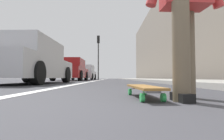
{
  "coord_description": "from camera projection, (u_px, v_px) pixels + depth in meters",
  "views": [
    {
      "loc": [
        -0.55,
        0.13,
        0.19
      ],
      "look_at": [
        9.82,
        0.12,
        0.64
      ],
      "focal_mm": 29.27,
      "sensor_mm": 36.0,
      "label": 1
    }
  ],
  "objects": [
    {
      "name": "ground_plane",
      "position": [
        114.0,
        81.0,
        10.53
      ],
      "size": [
        80.0,
        80.0,
        0.0
      ],
      "primitive_type": "plane",
      "color": "#38383D"
    },
    {
      "name": "lane_stripe_white",
      "position": [
        102.0,
        80.0,
        20.52
      ],
      "size": [
        52.0,
        0.16,
        0.01
      ],
      "primitive_type": "cube",
      "color": "silver",
      "rests_on": "ground"
    },
    {
      "name": "sidewalk_curb",
      "position": [
        144.0,
        79.0,
        18.53
      ],
      "size": [
        52.0,
        3.2,
        0.11
      ],
      "primitive_type": "cube",
      "color": "#9E9B93",
      "rests_on": "ground"
    },
    {
      "name": "building_facade",
      "position": [
        162.0,
        38.0,
        22.76
      ],
      "size": [
        40.0,
        1.2,
        10.43
      ],
      "primitive_type": "cube",
      "color": "gray",
      "rests_on": "ground"
    },
    {
      "name": "skateboard",
      "position": [
        144.0,
        88.0,
        1.75
      ],
      "size": [
        0.85,
        0.25,
        0.11
      ],
      "color": "green",
      "rests_on": "ground"
    },
    {
      "name": "parked_car_near",
      "position": [
        31.0,
        63.0,
        6.24
      ],
      "size": [
        4.6,
        1.92,
        1.48
      ],
      "color": "#B7B7BC",
      "rests_on": "ground"
    },
    {
      "name": "parked_car_mid",
      "position": [
        71.0,
        70.0,
        12.68
      ],
      "size": [
        4.27,
        1.95,
        1.5
      ],
      "color": "maroon",
      "rests_on": "ground"
    },
    {
      "name": "parked_car_far",
      "position": [
        85.0,
        73.0,
        18.72
      ],
      "size": [
        4.58,
        2.06,
        1.47
      ],
      "color": "#B7B7BC",
      "rests_on": "ground"
    },
    {
      "name": "traffic_light",
      "position": [
        98.0,
        50.0,
        19.75
      ],
      "size": [
        0.33,
        0.28,
        4.77
      ],
      "color": "#2D2D2D",
      "rests_on": "ground"
    }
  ]
}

